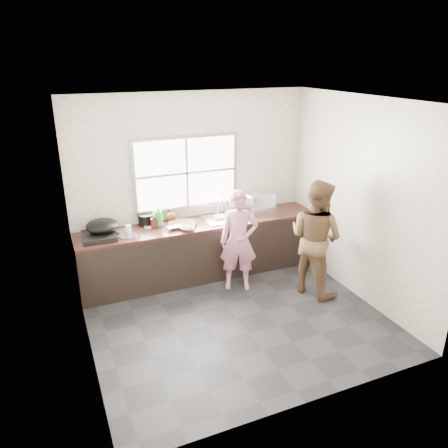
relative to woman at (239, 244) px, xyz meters
name	(u,v)px	position (x,y,z in m)	size (l,w,h in m)	color
floor	(237,318)	(-0.36, -0.74, -0.68)	(3.60, 3.20, 0.01)	#242427
ceiling	(239,100)	(-0.36, -0.74, 2.03)	(3.60, 3.20, 0.01)	silver
wall_back	(193,185)	(-0.36, 0.87, 0.67)	(3.60, 0.01, 2.70)	beige
wall_left	(78,244)	(-2.17, -0.74, 0.67)	(0.01, 3.20, 2.70)	beige
wall_right	(361,201)	(1.44, -0.74, 0.67)	(0.01, 3.20, 2.70)	beige
wall_front	(316,280)	(-0.36, -2.34, 0.67)	(3.60, 0.01, 2.70)	beige
cabinet	(201,250)	(-0.36, 0.55, -0.27)	(3.60, 0.62, 0.82)	black
countertop	(201,224)	(-0.36, 0.55, 0.16)	(3.60, 0.64, 0.04)	#351A15
sink	(223,219)	(-0.01, 0.55, 0.19)	(0.55, 0.45, 0.02)	silver
faucet	(218,206)	(-0.01, 0.75, 0.33)	(0.02, 0.02, 0.30)	silver
window_frame	(186,173)	(-0.46, 0.85, 0.87)	(1.60, 0.05, 1.10)	#9EA0A5
window_glazing	(187,173)	(-0.46, 0.83, 0.87)	(1.50, 0.01, 1.00)	white
woman	(239,244)	(0.00, 0.00, 0.00)	(0.50, 0.33, 1.36)	pink
person_side	(315,238)	(0.93, -0.51, 0.14)	(0.80, 0.62, 1.64)	brown
cutting_board	(182,224)	(-0.65, 0.55, 0.20)	(0.41, 0.41, 0.04)	#331913
cleaver	(174,227)	(-0.79, 0.45, 0.22)	(0.20, 0.10, 0.01)	silver
bowl_mince	(188,229)	(-0.63, 0.34, 0.21)	(0.19, 0.19, 0.05)	silver
bowl_crabs	(239,216)	(0.22, 0.49, 0.21)	(0.21, 0.21, 0.07)	white
bowl_held	(219,217)	(-0.06, 0.57, 0.22)	(0.22, 0.22, 0.07)	white
black_pot	(146,220)	(-1.12, 0.78, 0.26)	(0.22, 0.22, 0.16)	black
plate_food	(151,226)	(-1.07, 0.70, 0.19)	(0.21, 0.21, 0.02)	white
bottle_green	(159,216)	(-0.96, 0.65, 0.34)	(0.12, 0.12, 0.31)	green
bottle_brown_tall	(154,221)	(-1.04, 0.63, 0.28)	(0.08, 0.09, 0.19)	#471A11
bottle_brown_short	(171,215)	(-0.75, 0.78, 0.27)	(0.14, 0.14, 0.18)	#4A2812
glass_jar	(128,229)	(-1.42, 0.57, 0.24)	(0.08, 0.08, 0.11)	white
burner	(99,236)	(-1.82, 0.53, 0.21)	(0.44, 0.44, 0.07)	black
wok	(102,226)	(-1.75, 0.61, 0.33)	(0.44, 0.44, 0.17)	black
dish_rack	(260,203)	(0.63, 0.60, 0.33)	(0.41, 0.29, 0.31)	white
pot_lid_left	(128,236)	(-1.44, 0.46, 0.19)	(0.25, 0.25, 0.01)	#ABADB2
pot_lid_right	(125,231)	(-1.45, 0.65, 0.19)	(0.22, 0.22, 0.01)	#AFB0B6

